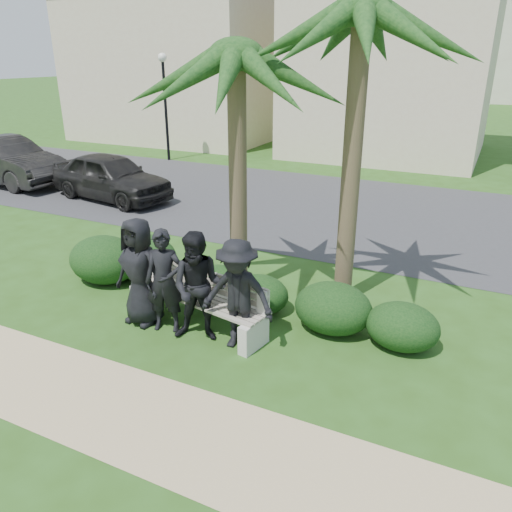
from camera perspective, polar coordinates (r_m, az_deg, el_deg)
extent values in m
plane|color=#294B15|center=(8.05, -6.32, -9.86)|extent=(160.00, 160.00, 0.00)
cube|color=tan|center=(6.88, -14.55, -16.79)|extent=(30.00, 1.60, 0.01)
cube|color=#2D2D30|center=(14.85, 10.16, 5.15)|extent=(160.00, 8.00, 0.01)
cube|color=beige|center=(28.48, -8.29, 20.39)|extent=(10.00, 8.00, 7.00)
cube|color=beige|center=(24.21, 15.40, 19.61)|extent=(8.00, 8.00, 7.00)
cylinder|color=black|center=(21.94, -10.25, 15.90)|extent=(0.12, 0.12, 4.00)
sphere|color=white|center=(21.83, -10.65, 21.40)|extent=(0.36, 0.36, 0.36)
cube|color=#A09586|center=(8.32, -6.96, -4.94)|extent=(2.64, 1.05, 0.04)
cube|color=#A09586|center=(8.40, -6.11, -2.59)|extent=(2.54, 0.51, 0.30)
cube|color=beige|center=(9.08, -13.34, -4.73)|extent=(0.28, 0.61, 0.47)
cube|color=beige|center=(7.92, 0.57, -8.29)|extent=(0.28, 0.61, 0.47)
imported|color=black|center=(8.42, -13.15, -1.76)|extent=(0.96, 0.68, 1.84)
imported|color=black|center=(8.13, -10.41, -2.85)|extent=(0.73, 0.60, 1.73)
imported|color=black|center=(7.76, -6.55, -3.61)|extent=(1.04, 0.91, 1.79)
imported|color=black|center=(7.51, -2.13, -4.48)|extent=(1.20, 0.76, 1.77)
ellipsoid|color=black|center=(10.36, -16.96, -0.24)|extent=(1.45, 1.20, 0.95)
ellipsoid|color=black|center=(10.29, -12.79, 0.00)|extent=(1.43, 1.19, 0.94)
ellipsoid|color=black|center=(9.14, -4.30, -3.15)|extent=(1.08, 0.89, 0.70)
ellipsoid|color=black|center=(8.79, 0.44, -4.27)|extent=(1.04, 0.86, 0.68)
ellipsoid|color=black|center=(8.26, 8.82, -5.75)|extent=(1.28, 1.06, 0.84)
ellipsoid|color=black|center=(8.06, 16.41, -7.60)|extent=(1.13, 0.93, 0.74)
cylinder|color=brown|center=(8.91, -2.08, 8.29)|extent=(0.32, 0.32, 4.24)
cylinder|color=brown|center=(8.65, 10.83, 9.65)|extent=(0.32, 0.32, 4.87)
imported|color=black|center=(16.26, -16.25, 8.69)|extent=(4.39, 2.29, 1.42)
imported|color=black|center=(19.62, -26.70, 9.66)|extent=(4.94, 2.10, 1.59)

